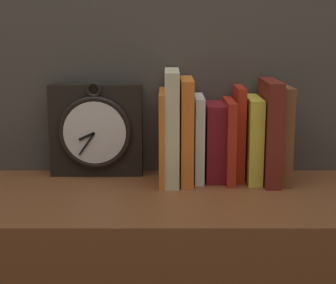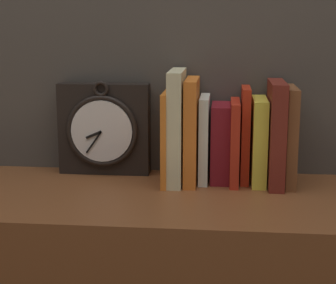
# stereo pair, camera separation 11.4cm
# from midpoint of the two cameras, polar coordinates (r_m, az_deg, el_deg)

# --- Properties ---
(clock) EXTENTS (0.21, 0.06, 0.22)m
(clock) POSITION_cam_midpoint_polar(r_m,az_deg,el_deg) (1.31, -9.80, 1.16)
(clock) COLOR black
(clock) RESTS_ON bookshelf
(book_slot0_orange) EXTENTS (0.01, 0.16, 0.20)m
(book_slot0_orange) POSITION_cam_midpoint_polar(r_m,az_deg,el_deg) (1.24, -3.23, 0.53)
(book_slot0_orange) COLOR orange
(book_slot0_orange) RESTS_ON bookshelf
(book_slot1_cream) EXTENTS (0.03, 0.16, 0.25)m
(book_slot1_cream) POSITION_cam_midpoint_polar(r_m,az_deg,el_deg) (1.24, -2.24, 1.56)
(book_slot1_cream) COLOR beige
(book_slot1_cream) RESTS_ON bookshelf
(book_slot2_orange) EXTENTS (0.03, 0.15, 0.23)m
(book_slot2_orange) POSITION_cam_midpoint_polar(r_m,az_deg,el_deg) (1.24, -0.71, 1.17)
(book_slot2_orange) COLOR orange
(book_slot2_orange) RESTS_ON bookshelf
(book_slot3_white) EXTENTS (0.02, 0.12, 0.19)m
(book_slot3_white) POSITION_cam_midpoint_polar(r_m,az_deg,el_deg) (1.26, 0.56, 0.39)
(book_slot3_white) COLOR white
(book_slot3_white) RESTS_ON bookshelf
(book_slot4_maroon) EXTENTS (0.04, 0.12, 0.17)m
(book_slot4_maroon) POSITION_cam_midpoint_polar(r_m,az_deg,el_deg) (1.27, 2.20, 0.03)
(book_slot4_maroon) COLOR maroon
(book_slot4_maroon) RESTS_ON bookshelf
(book_slot5_red) EXTENTS (0.02, 0.14, 0.18)m
(book_slot5_red) POSITION_cam_midpoint_polar(r_m,az_deg,el_deg) (1.26, 3.64, 0.14)
(book_slot5_red) COLOR #B22817
(book_slot5_red) RESTS_ON bookshelf
(book_slot6_red) EXTENTS (0.02, 0.11, 0.21)m
(book_slot6_red) POSITION_cam_midpoint_polar(r_m,az_deg,el_deg) (1.27, 4.65, 0.90)
(book_slot6_red) COLOR #AF2813
(book_slot6_red) RESTS_ON bookshelf
(book_slot7_yellow) EXTENTS (0.03, 0.14, 0.19)m
(book_slot7_yellow) POSITION_cam_midpoint_polar(r_m,az_deg,el_deg) (1.26, 6.05, 0.29)
(book_slot7_yellow) COLOR yellow
(book_slot7_yellow) RESTS_ON bookshelf
(book_slot8_maroon) EXTENTS (0.03, 0.16, 0.23)m
(book_slot8_maroon) POSITION_cam_midpoint_polar(r_m,az_deg,el_deg) (1.25, 7.72, 1.05)
(book_slot8_maroon) COLOR maroon
(book_slot8_maroon) RESTS_ON bookshelf
(book_slot9_brown) EXTENTS (0.02, 0.14, 0.21)m
(book_slot9_brown) POSITION_cam_midpoint_polar(r_m,az_deg,el_deg) (1.26, 9.03, 0.84)
(book_slot9_brown) COLOR brown
(book_slot9_brown) RESTS_ON bookshelf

